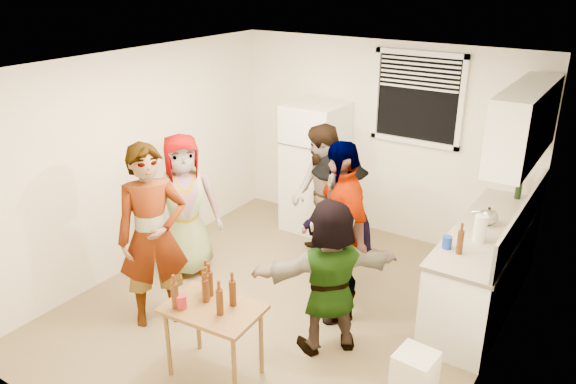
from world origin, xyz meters
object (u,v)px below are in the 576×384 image
Objects in this scene: blue_cup at (446,248)px; guest_grey at (189,270)px; beer_bottle_table at (206,302)px; guest_back_left at (320,261)px; trash_bin at (415,375)px; wine_bottle at (517,198)px; red_cup at (182,308)px; refrigerator at (315,167)px; kettle at (487,224)px; guest_stripe at (161,318)px; serving_table at (217,373)px; guest_black at (337,311)px; guest_orange at (328,345)px; guest_back_right at (336,287)px; beer_bottle_counter at (459,253)px.

blue_cup is 3.00m from guest_grey.
beer_bottle_table reaches higher than guest_back_left.
trash_bin is at bearing 19.73° from beer_bottle_table.
wine_bottle reaches higher than red_cup.
wine_bottle is 0.17× the size of guest_grey.
guest_back_left is (-1.93, -1.03, -0.90)m from wine_bottle.
refrigerator reaches higher than wine_bottle.
refrigerator is 2.49m from kettle.
blue_cup is 1.24m from trash_bin.
wine_bottle is 1.33× the size of beer_bottle_table.
wine_bottle is 4.08m from guest_stripe.
wine_bottle reaches higher than blue_cup.
serving_table is 0.44× the size of guest_black.
kettle is 0.13× the size of guest_black.
guest_back_left is (-1.81, 1.61, -0.25)m from trash_bin.
guest_back_left is 1.62m from guest_orange.
red_cup is (-1.77, -0.77, 0.43)m from trash_bin.
guest_black is at bearing 145.01° from trash_bin.
guest_stripe is at bearing -129.19° from kettle.
trash_bin is at bearing -25.44° from guest_back_right.
guest_back_left is (0.57, -0.82, -0.85)m from refrigerator.
red_cup is 0.07× the size of guest_back_left.
serving_table is at bearing -70.20° from guest_stripe.
serving_table is 0.73m from red_cup.
kettle is at bearing 54.55° from beer_bottle_table.
beer_bottle_counter is at bearing -45.00° from guest_grey.
refrigerator is 1.15× the size of guest_orange.
guest_orange is (-1.06, -2.40, -0.90)m from wine_bottle.
serving_table is 0.69m from beer_bottle_table.
trash_bin is (-0.02, -1.77, -0.65)m from kettle.
guest_black is (0.65, 1.56, -0.68)m from red_cup.
guest_back_left reaches higher than guest_grey.
guest_back_left is at bearing 138.37° from trash_bin.
serving_table reaches higher than guest_grey.
guest_back_left is at bearing 161.18° from beer_bottle_counter.
beer_bottle_table is at bearing -160.27° from trash_bin.
wine_bottle is 0.19× the size of guest_orange.
refrigerator reaches higher than blue_cup.
guest_black is at bearing 67.39° from red_cup.
guest_back_left is at bearing 161.13° from blue_cup.
refrigerator is 1.03× the size of guest_grey.
guest_grey is 0.90× the size of guest_black.
kettle is 3.44m from guest_stripe.
trash_bin reaches higher than guest_black.
beer_bottle_counter reaches higher than guest_back_left.
guest_black is (-1.09, -0.22, -0.90)m from beer_bottle_counter.
beer_bottle_table is at bearing -94.82° from guest_grey.
guest_back_left is (1.17, 1.03, 0.00)m from guest_grey.
beer_bottle_counter is at bearing -24.89° from guest_stripe.
kettle is 1.07× the size of beer_bottle_counter.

